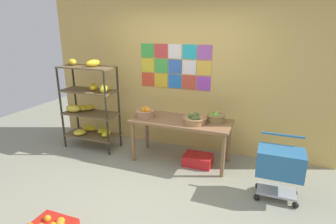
{
  "coord_description": "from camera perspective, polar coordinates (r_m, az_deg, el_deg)",
  "views": [
    {
      "loc": [
        1.47,
        -2.84,
        2.15
      ],
      "look_at": [
        -0.01,
        1.02,
        0.86
      ],
      "focal_mm": 29.21,
      "sensor_mm": 36.0,
      "label": 1
    }
  ],
  "objects": [
    {
      "name": "back_wall_with_art",
      "position": [
        4.84,
        3.01,
        8.74
      ],
      "size": [
        5.15,
        0.07,
        2.85
      ],
      "color": "tan",
      "rests_on": "ground"
    },
    {
      "name": "fruit_basket_back_right",
      "position": [
        4.23,
        5.57,
        -1.51
      ],
      "size": [
        0.37,
        0.37,
        0.16
      ],
      "color": "#AA7D50",
      "rests_on": "display_table"
    },
    {
      "name": "fruit_basket_right",
      "position": [
        4.35,
        9.93,
        -1.1
      ],
      "size": [
        0.29,
        0.29,
        0.15
      ],
      "color": "olive",
      "rests_on": "display_table"
    },
    {
      "name": "fruit_basket_left",
      "position": [
        4.52,
        -4.73,
        -0.09
      ],
      "size": [
        0.32,
        0.32,
        0.18
      ],
      "color": "#A97D57",
      "rests_on": "display_table"
    },
    {
      "name": "produce_crate_under_table",
      "position": [
        4.52,
        6.27,
        -9.88
      ],
      "size": [
        0.45,
        0.33,
        0.17
      ],
      "primitive_type": "cube",
      "color": "red",
      "rests_on": "ground"
    },
    {
      "name": "ground",
      "position": [
        3.86,
        -5.57,
        -16.61
      ],
      "size": [
        9.36,
        9.36,
        0.0
      ],
      "primitive_type": "plane",
      "color": "gray"
    },
    {
      "name": "display_table",
      "position": [
        4.41,
        2.74,
        -2.75
      ],
      "size": [
        1.6,
        0.66,
        0.72
      ],
      "color": "#87603E",
      "rests_on": "ground"
    },
    {
      "name": "shopping_cart",
      "position": [
        3.79,
        22.31,
        -10.13
      ],
      "size": [
        0.56,
        0.42,
        0.82
      ],
      "rotation": [
        0.0,
        0.0,
        -0.01
      ],
      "color": "black",
      "rests_on": "ground"
    },
    {
      "name": "banana_shelf_unit",
      "position": [
        5.1,
        -16.05,
        1.61
      ],
      "size": [
        0.99,
        0.53,
        1.62
      ],
      "color": "#2E2A1D",
      "rests_on": "ground"
    }
  ]
}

